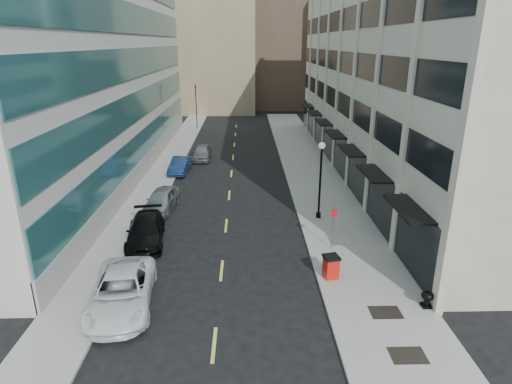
{
  "coord_description": "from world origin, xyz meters",
  "views": [
    {
      "loc": [
        1.35,
        -12.41,
        11.67
      ],
      "look_at": [
        1.97,
        12.56,
        2.88
      ],
      "focal_mm": 30.0,
      "sensor_mm": 36.0,
      "label": 1
    }
  ],
  "objects_px": {
    "car_white_van": "(122,291)",
    "car_grey_sedan": "(202,152)",
    "lamppost": "(321,173)",
    "car_black_pickup": "(146,231)",
    "car_blue_sedan": "(180,165)",
    "trash_bin": "(331,266)",
    "sign_post": "(334,222)",
    "urn_planter": "(427,298)",
    "traffic_signal": "(195,88)",
    "car_silver_sedan": "(162,200)"
  },
  "relations": [
    {
      "from": "lamppost",
      "to": "trash_bin",
      "type": "bearing_deg",
      "value": -94.87
    },
    {
      "from": "car_blue_sedan",
      "to": "trash_bin",
      "type": "height_order",
      "value": "car_blue_sedan"
    },
    {
      "from": "traffic_signal",
      "to": "sign_post",
      "type": "xyz_separation_m",
      "value": [
        11.9,
        -37.83,
        -3.87
      ]
    },
    {
      "from": "car_blue_sedan",
      "to": "sign_post",
      "type": "xyz_separation_m",
      "value": [
        11.2,
        -16.23,
        1.13
      ]
    },
    {
      "from": "car_black_pickup",
      "to": "car_grey_sedan",
      "type": "height_order",
      "value": "car_black_pickup"
    },
    {
      "from": "car_white_van",
      "to": "car_grey_sedan",
      "type": "distance_m",
      "value": 26.4
    },
    {
      "from": "lamppost",
      "to": "car_white_van",
      "type": "bearing_deg",
      "value": -136.92
    },
    {
      "from": "car_silver_sedan",
      "to": "trash_bin",
      "type": "xyz_separation_m",
      "value": [
        10.48,
        -10.03,
        0.02
      ]
    },
    {
      "from": "urn_planter",
      "to": "car_blue_sedan",
      "type": "bearing_deg",
      "value": 122.97
    },
    {
      "from": "car_black_pickup",
      "to": "lamppost",
      "type": "distance_m",
      "value": 11.92
    },
    {
      "from": "urn_planter",
      "to": "trash_bin",
      "type": "bearing_deg",
      "value": 145.5
    },
    {
      "from": "sign_post",
      "to": "urn_planter",
      "type": "relative_size",
      "value": 3.38
    },
    {
      "from": "car_silver_sedan",
      "to": "car_black_pickup",
      "type": "bearing_deg",
      "value": -83.91
    },
    {
      "from": "trash_bin",
      "to": "sign_post",
      "type": "bearing_deg",
      "value": 65.39
    },
    {
      "from": "car_white_van",
      "to": "car_blue_sedan",
      "type": "height_order",
      "value": "car_white_van"
    },
    {
      "from": "car_blue_sedan",
      "to": "car_white_van",
      "type": "bearing_deg",
      "value": -84.97
    },
    {
      "from": "trash_bin",
      "to": "car_blue_sedan",
      "type": "bearing_deg",
      "value": 106.02
    },
    {
      "from": "car_white_van",
      "to": "urn_planter",
      "type": "xyz_separation_m",
      "value": [
        14.02,
        -0.59,
        -0.19
      ]
    },
    {
      "from": "car_blue_sedan",
      "to": "trash_bin",
      "type": "bearing_deg",
      "value": -57.72
    },
    {
      "from": "traffic_signal",
      "to": "sign_post",
      "type": "height_order",
      "value": "traffic_signal"
    },
    {
      "from": "car_blue_sedan",
      "to": "sign_post",
      "type": "distance_m",
      "value": 19.75
    },
    {
      "from": "car_black_pickup",
      "to": "car_blue_sedan",
      "type": "xyz_separation_m",
      "value": [
        0.0,
        14.8,
        -0.05
      ]
    },
    {
      "from": "traffic_signal",
      "to": "car_black_pickup",
      "type": "height_order",
      "value": "traffic_signal"
    },
    {
      "from": "car_silver_sedan",
      "to": "trash_bin",
      "type": "relative_size",
      "value": 3.76
    },
    {
      "from": "car_white_van",
      "to": "trash_bin",
      "type": "bearing_deg",
      "value": 5.26
    },
    {
      "from": "car_black_pickup",
      "to": "traffic_signal",
      "type": "bearing_deg",
      "value": 83.48
    },
    {
      "from": "car_white_van",
      "to": "sign_post",
      "type": "height_order",
      "value": "sign_post"
    },
    {
      "from": "car_blue_sedan",
      "to": "car_grey_sedan",
      "type": "height_order",
      "value": "car_grey_sedan"
    },
    {
      "from": "car_black_pickup",
      "to": "urn_planter",
      "type": "height_order",
      "value": "car_black_pickup"
    },
    {
      "from": "traffic_signal",
      "to": "car_silver_sedan",
      "type": "bearing_deg",
      "value": -88.71
    },
    {
      "from": "sign_post",
      "to": "urn_planter",
      "type": "xyz_separation_m",
      "value": [
        3.2,
        -5.97,
        -1.21
      ]
    },
    {
      "from": "car_black_pickup",
      "to": "sign_post",
      "type": "bearing_deg",
      "value": -14.88
    },
    {
      "from": "car_silver_sedan",
      "to": "trash_bin",
      "type": "bearing_deg",
      "value": -37.64
    },
    {
      "from": "trash_bin",
      "to": "lamppost",
      "type": "xyz_separation_m",
      "value": [
        0.68,
        7.98,
        2.54
      ]
    },
    {
      "from": "car_silver_sedan",
      "to": "car_blue_sedan",
      "type": "distance_m",
      "value": 9.48
    },
    {
      "from": "car_silver_sedan",
      "to": "lamppost",
      "type": "xyz_separation_m",
      "value": [
        11.16,
        -2.05,
        2.56
      ]
    },
    {
      "from": "car_white_van",
      "to": "car_silver_sedan",
      "type": "relative_size",
      "value": 1.26
    },
    {
      "from": "car_grey_sedan",
      "to": "lamppost",
      "type": "height_order",
      "value": "lamppost"
    },
    {
      "from": "car_blue_sedan",
      "to": "trash_bin",
      "type": "distance_m",
      "value": 22.14
    },
    {
      "from": "lamppost",
      "to": "car_grey_sedan",
      "type": "bearing_deg",
      "value": 120.41
    },
    {
      "from": "car_grey_sedan",
      "to": "sign_post",
      "type": "xyz_separation_m",
      "value": [
        9.6,
        -20.99,
        1.08
      ]
    },
    {
      "from": "lamppost",
      "to": "sign_post",
      "type": "relative_size",
      "value": 2.05
    },
    {
      "from": "car_silver_sedan",
      "to": "urn_planter",
      "type": "distance_m",
      "value": 19.21
    },
    {
      "from": "lamppost",
      "to": "car_black_pickup",
      "type": "bearing_deg",
      "value": -163.65
    },
    {
      "from": "car_blue_sedan",
      "to": "urn_planter",
      "type": "xyz_separation_m",
      "value": [
        14.4,
        -22.2,
        -0.09
      ]
    },
    {
      "from": "car_silver_sedan",
      "to": "car_blue_sedan",
      "type": "bearing_deg",
      "value": 96.09
    },
    {
      "from": "car_white_van",
      "to": "car_grey_sedan",
      "type": "relative_size",
      "value": 1.32
    },
    {
      "from": "car_blue_sedan",
      "to": "trash_bin",
      "type": "relative_size",
      "value": 3.51
    },
    {
      "from": "traffic_signal",
      "to": "urn_planter",
      "type": "xyz_separation_m",
      "value": [
        15.1,
        -43.8,
        -5.09
      ]
    },
    {
      "from": "car_white_van",
      "to": "car_silver_sedan",
      "type": "height_order",
      "value": "car_white_van"
    }
  ]
}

